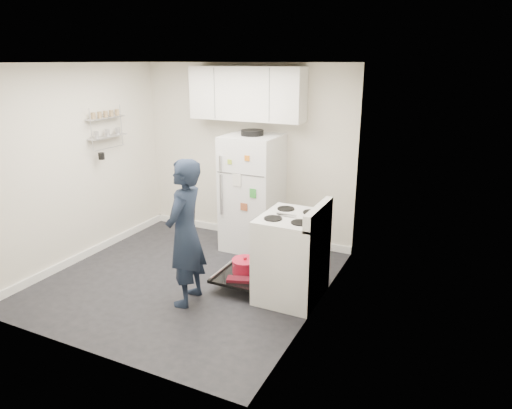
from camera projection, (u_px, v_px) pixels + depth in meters
The scene contains 7 objects.
room at pixel (182, 182), 5.18m from camera, with size 3.21×3.21×2.51m.
electric_range at pixel (291, 257), 4.98m from camera, with size 0.66×0.76×1.10m.
open_oven_door at pixel (244, 270), 5.31m from camera, with size 0.55×0.71×0.23m.
refrigerator at pixel (252, 192), 6.23m from camera, with size 0.72×0.74×1.65m.
upper_cabinets at pixel (247, 94), 6.06m from camera, with size 1.60×0.33×0.70m, color silver.
wall_shelf_rack at pixel (106, 127), 6.04m from camera, with size 0.14×0.60×0.61m.
person at pixel (185, 233), 4.77m from camera, with size 0.58×0.38×1.59m, color #161F31.
Camera 1 is at (2.88, -4.14, 2.53)m, focal length 32.00 mm.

